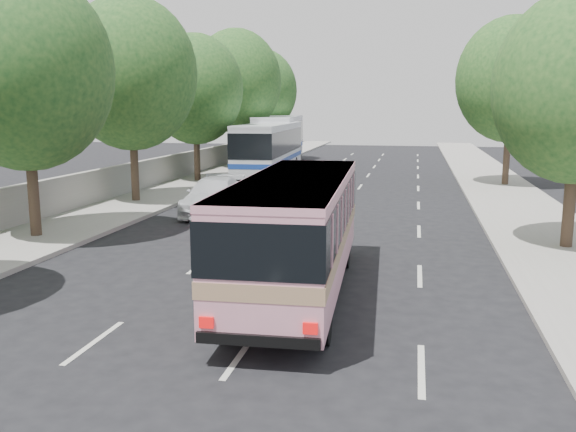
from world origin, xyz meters
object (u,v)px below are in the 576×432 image
(tour_coach_rear, at_px, (280,136))
(tour_coach_front, at_px, (269,145))
(white_pickup, at_px, (214,196))
(pink_bus, at_px, (297,222))
(pink_taxi, at_px, (244,209))

(tour_coach_rear, bearing_deg, tour_coach_front, -88.15)
(tour_coach_front, xyz_separation_m, tour_coach_rear, (-1.26, 8.64, 0.20))
(white_pickup, height_order, tour_coach_rear, tour_coach_rear)
(pink_bus, height_order, white_pickup, pink_bus)
(pink_taxi, distance_m, tour_coach_front, 16.92)
(pink_bus, relative_size, tour_coach_rear, 0.71)
(pink_bus, bearing_deg, pink_taxi, 112.52)
(white_pickup, xyz_separation_m, tour_coach_front, (-0.80, 13.32, 1.31))
(pink_bus, relative_size, tour_coach_front, 0.78)
(tour_coach_front, bearing_deg, pink_taxi, -82.29)
(pink_taxi, bearing_deg, tour_coach_rear, 94.23)
(pink_taxi, height_order, tour_coach_rear, tour_coach_rear)
(pink_taxi, bearing_deg, white_pickup, 118.94)
(pink_taxi, relative_size, white_pickup, 0.92)
(tour_coach_front, distance_m, tour_coach_rear, 8.74)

